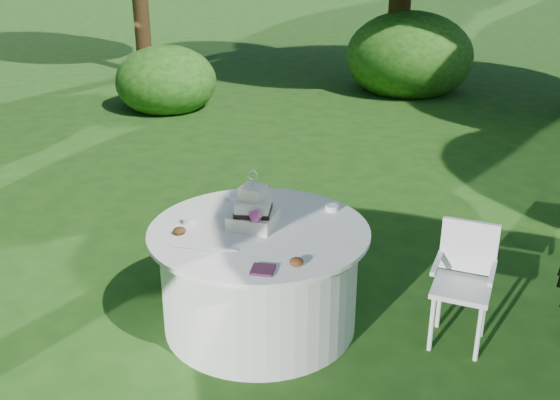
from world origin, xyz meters
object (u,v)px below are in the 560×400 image
Objects in this scene: table at (260,277)px; chair at (464,274)px; napkins at (263,270)px; cake at (253,211)px.

chair is at bearing 2.52° from table.
napkins is 0.16× the size of chair.
chair reaches higher than napkins.
table is (-0.15, 0.59, -0.39)m from napkins.
napkins is 1.46m from chair.
table is at bearing -177.48° from chair.
cake is at bearing -179.06° from chair.
chair reaches higher than table.
table is at bearing -39.92° from cake.
napkins is at bearing -75.96° from table.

